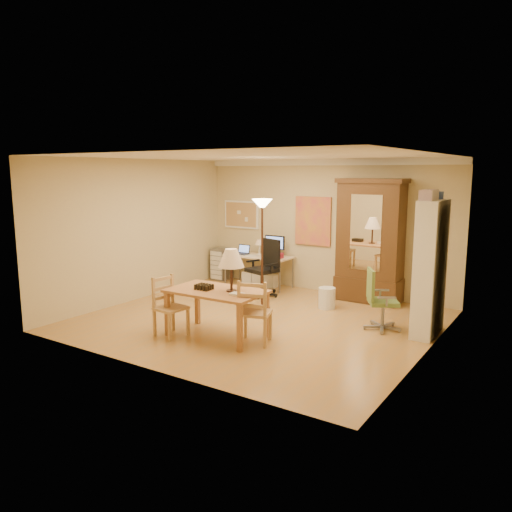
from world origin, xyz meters
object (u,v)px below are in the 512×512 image
Objects in this scene: bookshelf at (430,269)px; office_chair_black at (264,281)px; computer_desk at (260,268)px; armoire at (370,249)px; office_chair_green at (380,313)px; dining_table at (222,282)px.

office_chair_black is at bearing 168.27° from bookshelf.
computer_desk is 2.49m from armoire.
computer_desk is 1.52× the size of office_chair_green.
office_chair_green is at bearing -167.27° from bookshelf.
dining_table is 0.63× the size of armoire.
dining_table is 0.71× the size of bookshelf.
office_chair_black is at bearing 108.66° from dining_table.
office_chair_black is (0.49, -0.65, -0.11)m from computer_desk.
computer_desk is at bearing 154.78° from office_chair_green.
bookshelf is (3.39, -0.70, 0.72)m from office_chair_black.
bookshelf reaches higher than dining_table.
office_chair_green is 1.93m from armoire.
office_chair_black is at bearing 162.47° from office_chair_green.
armoire is (1.92, 0.74, 0.72)m from office_chair_black.
office_chair_green is (1.87, 1.65, -0.60)m from dining_table.
armoire is at bearing 116.35° from office_chair_green.
armoire is at bearing 2.02° from computer_desk.
computer_desk is 0.82m from office_chair_black.
dining_table is 3.46m from computer_desk.
bookshelf reaches higher than office_chair_black.
office_chair_green is at bearing -25.22° from computer_desk.
computer_desk is at bearing 160.75° from bookshelf.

